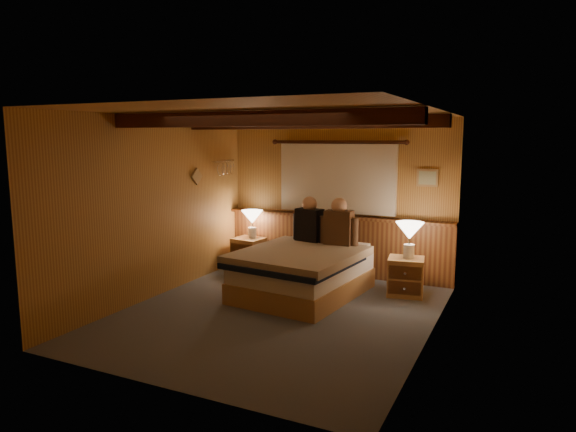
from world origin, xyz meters
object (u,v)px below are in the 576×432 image
Objects in this scene: nightstand_left at (249,253)px; person_left at (309,223)px; lamp_left at (252,219)px; nightstand_right at (406,277)px; duffel_bag at (244,264)px; lamp_right at (410,233)px; person_right at (339,225)px; bed at (302,272)px.

nightstand_left is 0.75× the size of person_left.
person_left is at bearing -18.68° from lamp_left.
person_left is (-1.42, -0.00, 0.64)m from nightstand_right.
lamp_right is at bearing 15.88° from duffel_bag.
nightstand_left is 0.57m from lamp_left.
nightstand_left is 1.12× the size of lamp_left.
nightstand_right is 1.15m from person_right.
nightstand_left is 0.95× the size of nightstand_right.
lamp_right is 1.45m from person_left.
bed is 1.37m from duffel_bag.
person_left is 0.47m from person_right.
person_right reaches higher than lamp_left.
lamp_left is 0.76× the size of duffel_bag.
person_left is (1.18, -0.40, 0.08)m from lamp_left.
person_right is (0.47, -0.05, 0.00)m from person_left.
lamp_left reaches higher than nightstand_right.
nightstand_right is 1.55m from person_left.
bed is at bearing -9.72° from duffel_bag.
bed reaches higher than nightstand_right.
person_left is (1.22, -0.35, 0.65)m from nightstand_left.
lamp_left is 0.92× the size of lamp_right.
lamp_left is 1.24m from person_left.
nightstand_left is (-1.38, 0.95, -0.08)m from bed.
nightstand_left is 0.85× the size of duffel_bag.
person_right is at bearing -176.14° from lamp_right.
person_right reaches higher than nightstand_left.
lamp_left is 2.65m from lamp_right.
person_right is (1.64, -0.44, 0.08)m from lamp_left.
lamp_right reaches higher than lamp_left.
lamp_right is 0.98m from person_right.
person_right reaches higher than nightstand_right.
lamp_right is 2.62m from duffel_bag.
lamp_right reaches higher than nightstand_left.
nightstand_left is at bearing 163.00° from nightstand_right.
bed is 1.73m from lamp_left.
bed is at bearing -64.51° from person_left.
lamp_left is at bearing 171.81° from lamp_right.
lamp_right is (0.03, 0.02, 0.60)m from nightstand_right.
person_right is 1.72m from duffel_bag.
person_right is at bearing 66.80° from bed.
person_left is at bearing -9.28° from nightstand_left.
person_left reaches higher than lamp_right.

